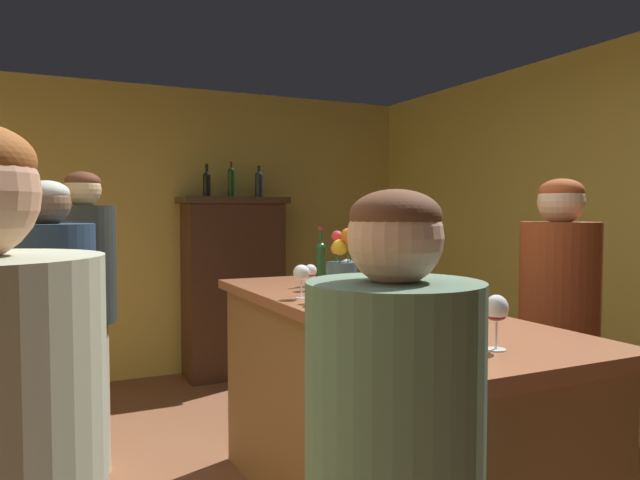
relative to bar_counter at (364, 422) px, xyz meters
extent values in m
cube|color=tan|center=(-0.52, 3.19, 0.76)|extent=(5.36, 0.12, 2.60)
cube|color=brown|center=(0.00, 0.00, -0.03)|extent=(0.59, 2.24, 1.03)
cube|color=#925537|center=(0.00, 0.00, 0.51)|extent=(0.67, 2.34, 0.05)
cube|color=#402518|center=(0.29, 2.87, 0.26)|extent=(0.86, 0.41, 1.62)
cube|color=#3C2A1C|center=(0.29, 2.87, 1.04)|extent=(0.94, 0.47, 0.06)
cylinder|color=#422F19|center=(-0.23, -0.50, 0.65)|extent=(0.06, 0.06, 0.22)
sphere|color=#422F19|center=(-0.23, -0.50, 0.76)|extent=(0.06, 0.06, 0.06)
cylinder|color=#422F19|center=(-0.23, -0.50, 0.80)|extent=(0.02, 0.02, 0.09)
cylinder|color=gold|center=(-0.23, -0.50, 0.85)|extent=(0.02, 0.02, 0.02)
cylinder|color=#1D3D1C|center=(0.11, 0.68, 0.64)|extent=(0.06, 0.06, 0.21)
sphere|color=#1D3D1C|center=(0.11, 0.68, 0.74)|extent=(0.06, 0.06, 0.06)
cylinder|color=#1D3D1C|center=(0.11, 0.68, 0.79)|extent=(0.02, 0.02, 0.10)
cylinder|color=#AE2024|center=(0.11, 0.68, 0.85)|extent=(0.02, 0.02, 0.02)
cylinder|color=#215133|center=(-0.01, -0.31, 0.63)|extent=(0.08, 0.08, 0.19)
sphere|color=#215133|center=(-0.01, -0.31, 0.73)|extent=(0.08, 0.08, 0.08)
cylinder|color=#215133|center=(-0.01, -0.31, 0.77)|extent=(0.03, 0.03, 0.09)
cylinder|color=black|center=(-0.01, -0.31, 0.83)|extent=(0.04, 0.04, 0.02)
cylinder|color=white|center=(0.20, 0.53, 0.54)|extent=(0.06, 0.06, 0.00)
cylinder|color=white|center=(0.20, 0.53, 0.58)|extent=(0.01, 0.01, 0.08)
ellipsoid|color=white|center=(0.20, 0.53, 0.65)|extent=(0.07, 0.07, 0.07)
ellipsoid|color=maroon|center=(0.20, 0.53, 0.64)|extent=(0.06, 0.06, 0.03)
cylinder|color=white|center=(-0.20, 0.25, 0.54)|extent=(0.06, 0.06, 0.00)
cylinder|color=white|center=(-0.20, 0.25, 0.58)|extent=(0.01, 0.01, 0.08)
ellipsoid|color=white|center=(-0.20, 0.25, 0.66)|extent=(0.08, 0.08, 0.07)
cylinder|color=white|center=(-0.10, -0.94, 0.54)|extent=(0.06, 0.06, 0.00)
cylinder|color=white|center=(-0.10, -0.94, 0.58)|extent=(0.01, 0.01, 0.08)
ellipsoid|color=white|center=(-0.10, -0.94, 0.66)|extent=(0.07, 0.07, 0.08)
ellipsoid|color=maroon|center=(-0.10, -0.94, 0.64)|extent=(0.06, 0.06, 0.03)
cylinder|color=white|center=(-0.04, 0.49, 0.54)|extent=(0.06, 0.06, 0.00)
cylinder|color=white|center=(-0.04, 0.49, 0.57)|extent=(0.01, 0.01, 0.07)
ellipsoid|color=white|center=(-0.04, 0.49, 0.64)|extent=(0.07, 0.07, 0.07)
ellipsoid|color=maroon|center=(-0.04, 0.49, 0.62)|extent=(0.05, 0.05, 0.03)
cylinder|color=#3E5968|center=(-0.06, 0.10, 0.62)|extent=(0.14, 0.14, 0.18)
cylinder|color=#38602D|center=(-0.02, 0.10, 0.73)|extent=(0.01, 0.01, 0.17)
sphere|color=orange|center=(-0.02, 0.10, 0.81)|extent=(0.04, 0.04, 0.04)
cylinder|color=#38602D|center=(-0.06, 0.16, 0.73)|extent=(0.01, 0.01, 0.19)
sphere|color=red|center=(-0.06, 0.16, 0.83)|extent=(0.05, 0.05, 0.05)
cylinder|color=#38602D|center=(-0.09, 0.11, 0.71)|extent=(0.01, 0.01, 0.13)
sphere|color=orange|center=(-0.09, 0.11, 0.77)|extent=(0.05, 0.05, 0.05)
cylinder|color=#38602D|center=(-0.09, 0.08, 0.71)|extent=(0.01, 0.01, 0.14)
sphere|color=gold|center=(-0.09, 0.08, 0.78)|extent=(0.07, 0.07, 0.07)
cylinder|color=#38602D|center=(-0.06, 0.04, 0.74)|extent=(0.01, 0.01, 0.19)
sphere|color=orange|center=(-0.06, 0.04, 0.84)|extent=(0.07, 0.07, 0.07)
cylinder|color=white|center=(0.14, -0.41, 0.54)|extent=(0.14, 0.14, 0.01)
cylinder|color=black|center=(0.05, 2.87, 1.16)|extent=(0.07, 0.07, 0.18)
sphere|color=black|center=(0.05, 2.87, 1.25)|extent=(0.07, 0.07, 0.07)
cylinder|color=black|center=(0.05, 2.87, 1.30)|extent=(0.03, 0.03, 0.09)
cylinder|color=black|center=(0.05, 2.87, 1.35)|extent=(0.03, 0.03, 0.02)
cylinder|color=#1F3C17|center=(0.28, 2.87, 1.19)|extent=(0.06, 0.06, 0.23)
sphere|color=#1F3C17|center=(0.28, 2.87, 1.30)|extent=(0.06, 0.06, 0.06)
cylinder|color=#1F3C17|center=(0.28, 2.87, 1.34)|extent=(0.02, 0.02, 0.07)
cylinder|color=#AD191C|center=(0.28, 2.87, 1.38)|extent=(0.02, 0.02, 0.02)
cylinder|color=#232A33|center=(0.54, 2.87, 1.17)|extent=(0.07, 0.07, 0.20)
sphere|color=#232A33|center=(0.54, 2.87, 1.27)|extent=(0.07, 0.07, 0.07)
cylinder|color=#232A33|center=(0.54, 2.87, 1.31)|extent=(0.03, 0.03, 0.07)
cylinder|color=black|center=(0.54, 2.87, 1.35)|extent=(0.03, 0.03, 0.02)
cylinder|color=brown|center=(-1.26, 0.45, -0.13)|extent=(0.27, 0.27, 0.83)
cylinder|color=#20344F|center=(-1.26, 0.45, 0.59)|extent=(0.38, 0.38, 0.61)
sphere|color=brown|center=(-1.26, 0.45, 0.98)|extent=(0.19, 0.19, 0.19)
ellipsoid|color=#AAADA5|center=(-1.26, 0.45, 1.02)|extent=(0.18, 0.18, 0.10)
cylinder|color=#516C54|center=(-0.65, -1.24, 0.51)|extent=(0.37, 0.37, 0.58)
sphere|color=#E0A58D|center=(-0.65, -1.24, 0.89)|extent=(0.20, 0.20, 0.20)
ellipsoid|color=brown|center=(-0.65, -1.24, 0.93)|extent=(0.19, 0.19, 0.11)
cylinder|color=#B7AF94|center=(-1.07, 1.29, -0.11)|extent=(0.25, 0.25, 0.86)
cylinder|color=#282F2D|center=(-1.07, 1.29, 0.65)|extent=(0.35, 0.35, 0.66)
sphere|color=#D8B37F|center=(-1.07, 1.29, 1.06)|extent=(0.20, 0.20, 0.20)
ellipsoid|color=brown|center=(-1.07, 1.29, 1.11)|extent=(0.19, 0.19, 0.11)
cylinder|color=#406F54|center=(0.85, -0.31, -0.13)|extent=(0.26, 0.26, 0.83)
cylinder|color=brown|center=(0.85, -0.31, 0.59)|extent=(0.36, 0.36, 0.61)
sphere|color=beige|center=(0.85, -0.31, 0.99)|extent=(0.21, 0.21, 0.21)
ellipsoid|color=#A24823|center=(0.85, -0.31, 1.03)|extent=(0.20, 0.20, 0.11)
camera|label=1|loc=(-1.31, -2.27, 0.94)|focal=33.27mm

